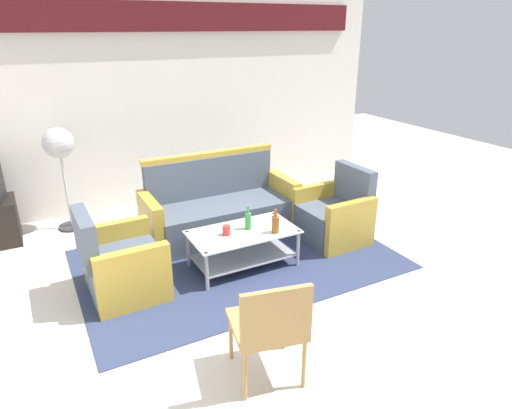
{
  "coord_description": "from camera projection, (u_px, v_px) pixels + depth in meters",
  "views": [
    {
      "loc": [
        -1.82,
        -3.0,
        2.37
      ],
      "look_at": [
        0.17,
        0.77,
        0.65
      ],
      "focal_mm": 31.31,
      "sensor_mm": 36.0,
      "label": 1
    }
  ],
  "objects": [
    {
      "name": "ground_plane",
      "position": [
        279.0,
        300.0,
        4.14
      ],
      "size": [
        14.0,
        14.0,
        0.0
      ],
      "primitive_type": "plane",
      "color": "beige"
    },
    {
      "name": "wall_back",
      "position": [
        167.0,
        96.0,
        6.09
      ],
      "size": [
        6.52,
        0.19,
        2.8
      ],
      "color": "silver",
      "rests_on": "ground"
    },
    {
      "name": "rug",
      "position": [
        238.0,
        259.0,
        4.85
      ],
      "size": [
        3.28,
        2.14,
        0.01
      ],
      "primitive_type": "cube",
      "color": "#2D3856",
      "rests_on": "ground"
    },
    {
      "name": "couch",
      "position": [
        220.0,
        210.0,
        5.32
      ],
      "size": [
        1.8,
        0.74,
        0.96
      ],
      "rotation": [
        0.0,
        0.0,
        3.14
      ],
      "color": "#4C5666",
      "rests_on": "rug"
    },
    {
      "name": "armchair_left",
      "position": [
        121.0,
        266.0,
        4.15
      ],
      "size": [
        0.71,
        0.77,
        0.85
      ],
      "rotation": [
        0.0,
        0.0,
        -1.55
      ],
      "color": "#4C5666",
      "rests_on": "rug"
    },
    {
      "name": "armchair_right",
      "position": [
        334.0,
        216.0,
        5.22
      ],
      "size": [
        0.72,
        0.78,
        0.85
      ],
      "rotation": [
        0.0,
        0.0,
        1.6
      ],
      "color": "#4C5666",
      "rests_on": "rug"
    },
    {
      "name": "coffee_table",
      "position": [
        243.0,
        243.0,
        4.61
      ],
      "size": [
        1.1,
        0.6,
        0.4
      ],
      "color": "silver",
      "rests_on": "rug"
    },
    {
      "name": "bottle_brown",
      "position": [
        275.0,
        224.0,
        4.5
      ],
      "size": [
        0.08,
        0.08,
        0.25
      ],
      "color": "brown",
      "rests_on": "coffee_table"
    },
    {
      "name": "bottle_green",
      "position": [
        248.0,
        220.0,
        4.58
      ],
      "size": [
        0.07,
        0.07,
        0.25
      ],
      "color": "#2D8C38",
      "rests_on": "coffee_table"
    },
    {
      "name": "cup",
      "position": [
        226.0,
        230.0,
        4.47
      ],
      "size": [
        0.08,
        0.08,
        0.1
      ],
      "primitive_type": "cylinder",
      "color": "red",
      "rests_on": "coffee_table"
    },
    {
      "name": "pedestal_fan",
      "position": [
        59.0,
        149.0,
        5.25
      ],
      "size": [
        0.36,
        0.36,
        1.27
      ],
      "color": "#2D2D33",
      "rests_on": "ground"
    },
    {
      "name": "wicker_chair",
      "position": [
        270.0,
        323.0,
        3.01
      ],
      "size": [
        0.57,
        0.57,
        0.84
      ],
      "rotation": [
        0.0,
        0.0,
        -0.21
      ],
      "color": "#AD844C",
      "rests_on": "ground"
    }
  ]
}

